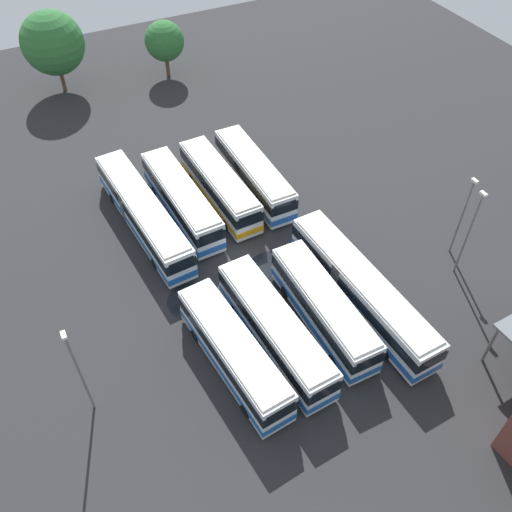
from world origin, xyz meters
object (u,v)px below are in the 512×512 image
bus_row0_slot1 (182,200)px  bus_row1_slot3 (360,289)px  bus_row1_slot2 (324,308)px  lamp_post_far_corner (469,231)px  bus_row0_slot3 (254,174)px  tree_northeast (53,43)px  bus_row1_slot1 (275,330)px  bus_row0_slot0 (143,213)px  bus_row1_slot0 (234,353)px  tree_east_edge (164,41)px  lamp_post_by_building (79,370)px  bus_row0_slot2 (219,186)px  lamp_post_mid_lot (463,214)px

bus_row0_slot1 → bus_row1_slot3: 17.24m
bus_row1_slot2 → lamp_post_far_corner: (0.19, 12.16, 2.66)m
bus_row0_slot3 → tree_northeast: (-25.72, -11.66, 3.77)m
tree_northeast → bus_row0_slot3: bearing=24.4°
bus_row1_slot1 → bus_row1_slot3: bearing=93.9°
bus_row0_slot0 → bus_row1_slot0: size_ratio=1.34×
bus_row0_slot0 → tree_east_edge: size_ratio=2.35×
bus_row1_slot2 → bus_row1_slot3: bearing=95.8°
bus_row1_slot3 → lamp_post_far_corner: (0.53, 8.81, 2.66)m
bus_row0_slot1 → lamp_post_far_corner: bearing=47.3°
bus_row0_slot0 → bus_row0_slot1: bearing=92.9°
bus_row1_slot1 → lamp_post_far_corner: (0.03, 16.11, 2.66)m
bus_row0_slot1 → tree_northeast: size_ratio=1.35×
bus_row0_slot0 → bus_row1_slot3: 19.02m
bus_row0_slot1 → lamp_post_by_building: (14.84, -11.83, 2.63)m
tree_east_edge → bus_row1_slot3: bearing=1.3°
bus_row0_slot3 → bus_row0_slot0: bearing=-86.5°
bus_row0_slot2 → lamp_post_by_building: lamp_post_by_building is taller
bus_row0_slot3 → tree_east_edge: 23.76m
bus_row0_slot1 → lamp_post_far_corner: 23.30m
bus_row0_slot1 → tree_east_edge: 25.31m
bus_row1_slot1 → lamp_post_by_building: (-0.82, -12.74, 2.63)m
bus_row0_slot0 → bus_row1_slot1: 16.10m
bus_row1_slot0 → bus_row1_slot2: size_ratio=1.02×
lamp_post_mid_lot → bus_row1_slot3: bearing=-82.1°
lamp_post_far_corner → tree_east_edge: 40.97m
bus_row0_slot0 → bus_row0_slot3: size_ratio=1.29×
tree_northeast → bus_row0_slot2: bearing=17.6°
bus_row0_slot1 → bus_row0_slot3: 7.15m
bus_row1_slot1 → bus_row1_slot2: bearing=92.3°
lamp_post_by_building → bus_row1_slot3: bearing=89.1°
lamp_post_by_building → lamp_post_mid_lot: (-1.07, 29.99, -0.29)m
lamp_post_mid_lot → tree_east_edge: 39.41m
tree_northeast → bus_row0_slot1: bearing=9.8°
bus_row1_slot3 → bus_row1_slot1: bearing=-86.1°
bus_row1_slot0 → lamp_post_by_building: (-1.31, -9.42, 2.63)m
bus_row1_slot1 → lamp_post_mid_lot: bearing=96.3°
bus_row0_slot1 → lamp_post_mid_lot: bearing=52.8°
bus_row0_slot3 → tree_northeast: tree_northeast is taller
lamp_post_mid_lot → tree_east_edge: lamp_post_mid_lot is taller
bus_row0_slot3 → bus_row1_slot1: size_ratio=0.97×
tree_northeast → lamp_post_by_building: bearing=-10.1°
bus_row1_slot3 → lamp_post_mid_lot: lamp_post_mid_lot is taller
bus_row0_slot2 → bus_row1_slot3: 16.12m
bus_row1_slot3 → bus_row0_slot2: bearing=-163.6°
bus_row1_slot2 → tree_northeast: size_ratio=1.24×
bus_row1_slot2 → tree_east_edge: bearing=176.5°
bus_row0_slot1 → bus_row1_slot1: bearing=3.3°
bus_row0_slot2 → bus_row1_slot1: same height
bus_row0_slot1 → lamp_post_mid_lot: 22.91m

